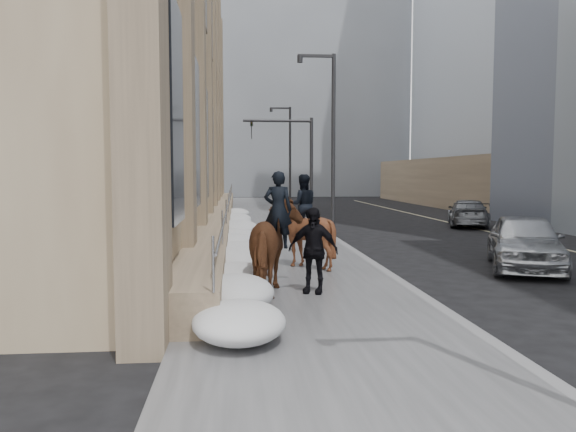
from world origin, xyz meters
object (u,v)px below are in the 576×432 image
object	(u,v)px
mounted_horse_right	(303,229)
car_silver	(525,241)
pedestrian	(313,250)
car_grey	(468,213)
mounted_horse_left	(277,243)

from	to	relation	value
mounted_horse_right	car_silver	size ratio (longest dim) A/B	0.55
pedestrian	car_grey	bearing A→B (deg)	78.68
mounted_horse_left	car_silver	bearing A→B (deg)	-149.69
pedestrian	car_grey	size ratio (longest dim) A/B	0.40
pedestrian	car_silver	world-z (taller)	pedestrian
mounted_horse_right	car_grey	world-z (taller)	mounted_horse_right
mounted_horse_right	car_silver	bearing A→B (deg)	175.26
pedestrian	car_grey	distance (m)	19.04
car_silver	car_grey	world-z (taller)	car_silver
pedestrian	mounted_horse_left	bearing A→B (deg)	-164.94
mounted_horse_right	mounted_horse_left	bearing A→B (deg)	70.16
pedestrian	car_silver	size ratio (longest dim) A/B	0.40
mounted_horse_right	pedestrian	distance (m)	3.37
mounted_horse_left	car_silver	xyz separation A→B (m)	(7.42, 3.09, -0.41)
mounted_horse_left	car_grey	xyz separation A→B (m)	(11.17, 15.87, -0.53)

